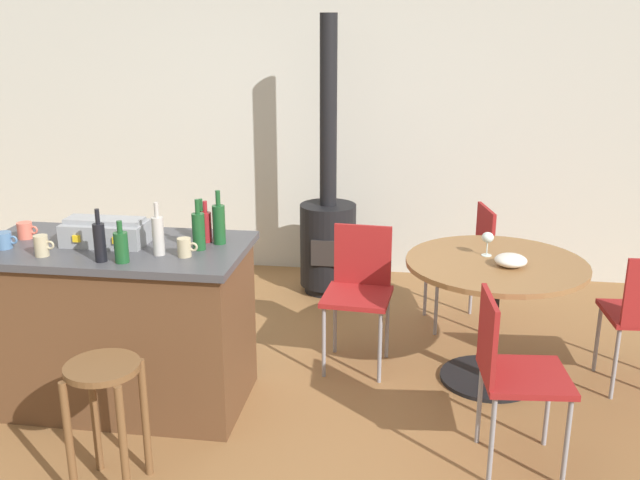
% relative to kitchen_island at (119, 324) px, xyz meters
% --- Properties ---
extents(ground_plane, '(8.80, 8.80, 0.00)m').
position_rel_kitchen_island_xyz_m(ground_plane, '(0.62, -0.16, -0.47)').
color(ground_plane, olive).
extents(back_wall, '(8.00, 0.10, 2.70)m').
position_rel_kitchen_island_xyz_m(back_wall, '(0.62, 2.44, 0.88)').
color(back_wall, beige).
rests_on(back_wall, ground_plane).
extents(kitchen_island, '(1.45, 0.75, 0.93)m').
position_rel_kitchen_island_xyz_m(kitchen_island, '(0.00, 0.00, 0.00)').
color(kitchen_island, brown).
rests_on(kitchen_island, ground_plane).
extents(wooden_stool, '(0.33, 0.33, 0.63)m').
position_rel_kitchen_island_xyz_m(wooden_stool, '(0.27, -0.78, -0.00)').
color(wooden_stool, brown).
rests_on(wooden_stool, ground_plane).
extents(dining_table, '(1.04, 1.04, 0.76)m').
position_rel_kitchen_island_xyz_m(dining_table, '(2.08, 0.53, 0.12)').
color(dining_table, black).
rests_on(dining_table, ground_plane).
extents(folding_chair_far, '(0.48, 0.48, 0.85)m').
position_rel_kitchen_island_xyz_m(folding_chair_far, '(1.97, 1.36, 0.04)').
color(folding_chair_far, maroon).
rests_on(folding_chair_far, ground_plane).
extents(folding_chair_left, '(0.43, 0.43, 0.87)m').
position_rel_kitchen_island_xyz_m(folding_chair_left, '(1.28, 0.66, 0.05)').
color(folding_chair_left, maroon).
rests_on(folding_chair_left, ground_plane).
extents(folding_chair_right, '(0.44, 0.44, 0.87)m').
position_rel_kitchen_island_xyz_m(folding_chair_right, '(2.09, -0.32, 0.05)').
color(folding_chair_right, maroon).
rests_on(folding_chair_right, ground_plane).
extents(wood_stove, '(0.44, 0.45, 2.13)m').
position_rel_kitchen_island_xyz_m(wood_stove, '(0.92, 1.87, 0.06)').
color(wood_stove, black).
rests_on(wood_stove, ground_plane).
extents(toolbox, '(0.44, 0.24, 0.14)m').
position_rel_kitchen_island_xyz_m(toolbox, '(-0.03, 0.02, 0.53)').
color(toolbox, gray).
rests_on(toolbox, kitchen_island).
extents(bottle_0, '(0.07, 0.07, 0.21)m').
position_rel_kitchen_island_xyz_m(bottle_0, '(0.17, -0.26, 0.54)').
color(bottle_0, '#194C23').
rests_on(bottle_0, kitchen_island).
extents(bottle_1, '(0.06, 0.06, 0.22)m').
position_rel_kitchen_island_xyz_m(bottle_1, '(0.44, 0.20, 0.55)').
color(bottle_1, '#194C23').
rests_on(bottle_1, kitchen_island).
extents(bottle_2, '(0.07, 0.07, 0.29)m').
position_rel_kitchen_island_xyz_m(bottle_2, '(0.57, 0.12, 0.57)').
color(bottle_2, '#194C23').
rests_on(bottle_2, kitchen_island).
extents(bottle_3, '(0.06, 0.06, 0.27)m').
position_rel_kitchen_island_xyz_m(bottle_3, '(0.06, -0.26, 0.57)').
color(bottle_3, black).
rests_on(bottle_3, kitchen_island).
extents(bottle_4, '(0.06, 0.06, 0.23)m').
position_rel_kitchen_island_xyz_m(bottle_4, '(0.49, 0.14, 0.55)').
color(bottle_4, maroon).
rests_on(bottle_4, kitchen_island).
extents(bottle_5, '(0.06, 0.06, 0.28)m').
position_rel_kitchen_island_xyz_m(bottle_5, '(0.31, -0.12, 0.57)').
color(bottle_5, '#B7B2AD').
rests_on(bottle_5, kitchen_island).
extents(bottle_6, '(0.07, 0.07, 0.27)m').
position_rel_kitchen_island_xyz_m(bottle_6, '(0.49, -0.00, 0.57)').
color(bottle_6, '#194C23').
rests_on(bottle_6, kitchen_island).
extents(cup_0, '(0.11, 0.07, 0.10)m').
position_rel_kitchen_island_xyz_m(cup_0, '(0.45, -0.13, 0.51)').
color(cup_0, tan).
rests_on(cup_0, kitchen_island).
extents(cup_1, '(0.11, 0.07, 0.11)m').
position_rel_kitchen_island_xyz_m(cup_1, '(-0.27, -0.22, 0.52)').
color(cup_1, tan).
rests_on(cup_1, kitchen_island).
extents(cup_2, '(0.12, 0.08, 0.09)m').
position_rel_kitchen_island_xyz_m(cup_2, '(-0.52, 0.05, 0.51)').
color(cup_2, '#DB6651').
rests_on(cup_2, kitchen_island).
extents(cup_3, '(0.12, 0.09, 0.09)m').
position_rel_kitchen_island_xyz_m(cup_3, '(-0.54, -0.13, 0.51)').
color(cup_3, '#4C7099').
rests_on(cup_3, kitchen_island).
extents(wine_glass, '(0.07, 0.07, 0.14)m').
position_rel_kitchen_island_xyz_m(wine_glass, '(2.03, 0.63, 0.40)').
color(wine_glass, silver).
rests_on(wine_glass, dining_table).
extents(serving_bowl, '(0.18, 0.18, 0.07)m').
position_rel_kitchen_island_xyz_m(serving_bowl, '(2.15, 0.45, 0.33)').
color(serving_bowl, white).
rests_on(serving_bowl, dining_table).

